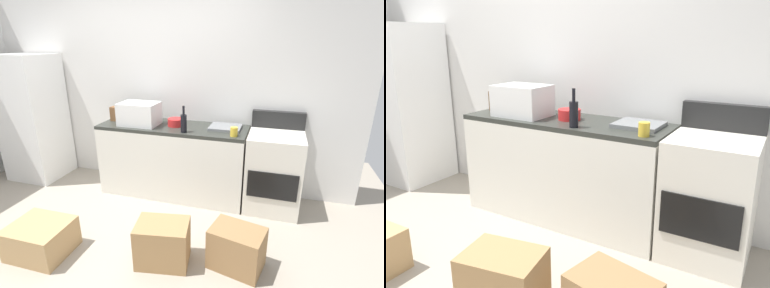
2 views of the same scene
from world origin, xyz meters
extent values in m
plane|color=#9E9384|center=(0.00, 0.00, 0.00)|extent=(6.00, 6.00, 0.00)
cube|color=silver|center=(0.00, 1.55, 1.30)|extent=(5.00, 0.10, 2.60)
cube|color=silver|center=(0.30, 1.20, 0.43)|extent=(1.80, 0.60, 0.86)
cube|color=#2D302B|center=(0.30, 1.20, 0.88)|extent=(1.80, 0.60, 0.04)
cube|color=white|center=(-1.75, 1.15, 0.86)|extent=(0.68, 0.66, 1.71)
cube|color=silver|center=(1.52, 1.20, 0.45)|extent=(0.60, 0.60, 0.90)
cube|color=black|center=(1.52, 0.90, 0.42)|extent=(0.52, 0.02, 0.30)
cube|color=black|center=(1.52, 1.46, 1.00)|extent=(0.60, 0.08, 0.20)
cube|color=white|center=(-0.10, 1.14, 1.04)|extent=(0.46, 0.34, 0.27)
cube|color=slate|center=(0.93, 1.26, 0.92)|extent=(0.36, 0.32, 0.03)
cylinder|color=black|center=(0.51, 0.98, 1.00)|extent=(0.07, 0.07, 0.20)
cylinder|color=black|center=(0.51, 0.98, 1.15)|extent=(0.03, 0.03, 0.10)
cylinder|color=gold|center=(1.07, 1.00, 0.95)|extent=(0.08, 0.08, 0.10)
cube|color=brown|center=(-0.49, 1.22, 0.99)|extent=(0.10, 0.10, 0.18)
cylinder|color=red|center=(0.34, 1.20, 0.95)|extent=(0.19, 0.19, 0.09)
cube|color=#A37A4C|center=(0.65, -0.02, 0.19)|extent=(0.50, 0.40, 0.39)
camera|label=1|loc=(1.49, -1.95, 1.86)|focal=26.92mm
camera|label=2|loc=(1.95, -1.39, 1.56)|focal=34.55mm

